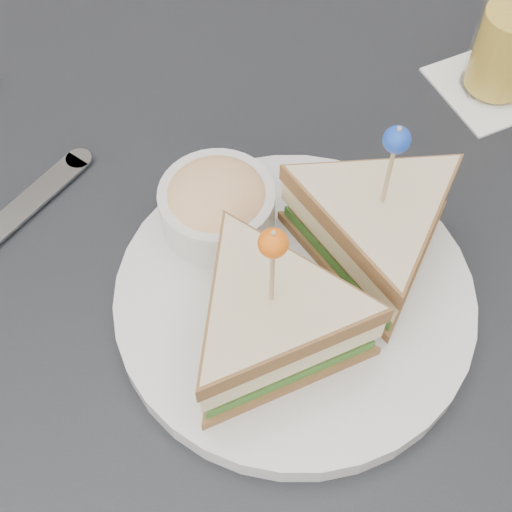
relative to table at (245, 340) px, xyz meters
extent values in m
cube|color=black|center=(0.00, 0.00, 0.06)|extent=(0.80, 0.80, 0.03)
cylinder|color=black|center=(-0.35, 0.35, -0.31)|extent=(0.04, 0.04, 0.72)
cylinder|color=black|center=(0.35, 0.35, -0.31)|extent=(0.04, 0.04, 0.72)
cylinder|color=silver|center=(0.04, -0.01, 0.08)|extent=(0.31, 0.31, 0.02)
cylinder|color=silver|center=(0.04, -0.01, 0.10)|extent=(0.31, 0.31, 0.01)
cylinder|color=tan|center=(0.02, -0.05, 0.20)|extent=(0.00, 0.00, 0.09)
sphere|color=#D9580D|center=(0.02, -0.05, 0.24)|extent=(0.02, 0.02, 0.02)
cylinder|color=tan|center=(0.10, 0.03, 0.20)|extent=(0.00, 0.00, 0.09)
sphere|color=#163BAB|center=(0.10, 0.03, 0.24)|extent=(0.02, 0.02, 0.02)
cylinder|color=silver|center=(-0.02, 0.06, 0.11)|extent=(0.10, 0.10, 0.04)
ellipsoid|color=#E0B772|center=(-0.02, 0.06, 0.13)|extent=(0.09, 0.09, 0.04)
cube|color=silver|center=(-0.20, 0.09, 0.08)|extent=(0.10, 0.12, 0.00)
cylinder|color=silver|center=(-0.16, 0.15, 0.08)|extent=(0.03, 0.03, 0.00)
cube|color=white|center=(0.25, 0.25, 0.08)|extent=(0.14, 0.14, 0.00)
cylinder|color=gold|center=(0.25, 0.25, 0.12)|extent=(0.08, 0.08, 0.08)
cylinder|color=white|center=(0.25, 0.25, 0.15)|extent=(0.09, 0.09, 0.13)
cube|color=white|center=(0.24, 0.24, 0.16)|extent=(0.02, 0.02, 0.02)
camera|label=1|loc=(0.01, -0.29, 0.59)|focal=50.00mm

